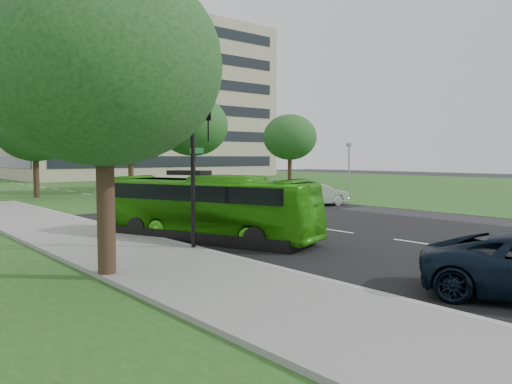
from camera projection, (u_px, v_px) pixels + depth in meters
ground at (373, 236)px, 19.86m from camera, size 160.00×160.00×0.00m
street_surfaces at (118, 199)px, 37.02m from camera, size 120.00×120.00×0.15m
office_building at (143, 99)px, 80.45m from camera, size 40.10×20.10×25.00m
tree_park_b at (35, 128)px, 38.54m from camera, size 6.14×6.14×8.05m
tree_park_c at (130, 130)px, 43.18m from camera, size 6.13×6.13×8.14m
tree_park_d at (193, 126)px, 48.48m from camera, size 6.91×6.91×9.13m
tree_park_e at (290, 137)px, 54.74m from camera, size 5.89×5.89×7.85m
tree_side_near at (103, 65)px, 12.59m from camera, size 6.09×6.09×8.09m
bus at (208, 208)px, 18.94m from camera, size 5.08×9.02×2.47m
sedan at (315, 195)px, 32.10m from camera, size 4.74×2.22×1.50m
traffic_light at (197, 159)px, 16.60m from camera, size 0.86×0.26×5.27m
camera_pole at (349, 162)px, 40.96m from camera, size 0.41×0.37×4.31m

